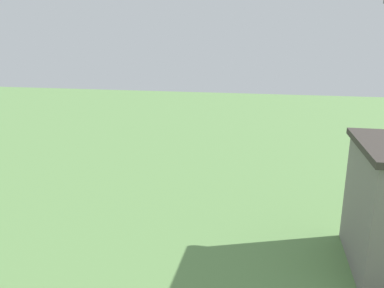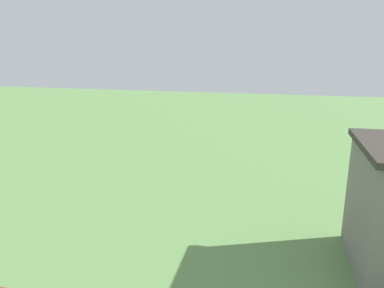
{
  "view_description": "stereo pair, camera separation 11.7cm",
  "coord_description": "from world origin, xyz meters",
  "views": [
    {
      "loc": [
        2.21,
        -2.01,
        8.29
      ],
      "look_at": [
        0.0,
        8.48,
        5.34
      ],
      "focal_mm": 35.0,
      "sensor_mm": 36.0,
      "label": 1
    },
    {
      "loc": [
        2.33,
        -1.99,
        8.29
      ],
      "look_at": [
        0.0,
        8.48,
        5.34
      ],
      "focal_mm": 35.0,
      "sensor_mm": 36.0,
      "label": 2
    }
  ],
  "objects": []
}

